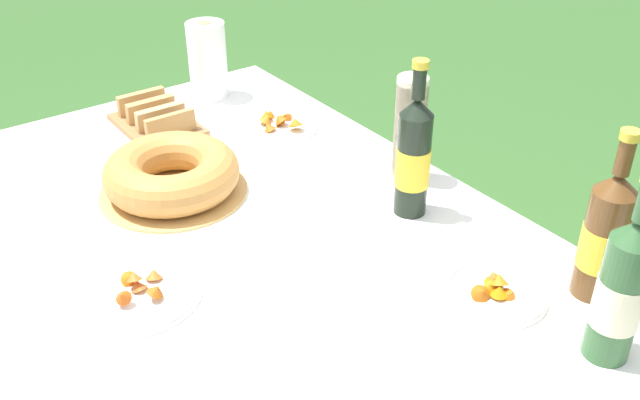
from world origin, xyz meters
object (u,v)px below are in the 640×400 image
object	(u,v)px
cider_bottle_amber	(605,236)
snack_plate_near	(138,291)
bread_board	(156,120)
cup_stack	(410,129)
bundt_cake	(172,174)
paper_towel_roll	(208,60)
snack_plate_right	(496,291)
juice_bottle_red	(413,157)
cider_bottle_green	(621,291)
snack_plate_left	(279,124)

from	to	relation	value
cider_bottle_amber	snack_plate_near	size ratio (longest dim) A/B	1.40
bread_board	cup_stack	bearing A→B (deg)	31.43
bundt_cake	paper_towel_roll	size ratio (longest dim) A/B	1.52
cup_stack	snack_plate_right	size ratio (longest dim) A/B	1.33
bundt_cake	snack_plate_right	xyz separation A→B (m)	(0.69, 0.31, -0.04)
snack_plate_near	snack_plate_right	distance (m)	0.66
paper_towel_roll	juice_bottle_red	bearing A→B (deg)	3.40
paper_towel_roll	cider_bottle_green	bearing A→B (deg)	0.61
cup_stack	snack_plate_left	bearing A→B (deg)	-165.79
cider_bottle_amber	cider_bottle_green	bearing A→B (deg)	-46.73
cider_bottle_green	bread_board	xyz separation A→B (m)	(-1.23, -0.23, -0.11)
snack_plate_near	snack_plate_left	xyz separation A→B (m)	(-0.43, 0.60, 0.00)
cider_bottle_green	snack_plate_left	xyz separation A→B (m)	(-1.03, 0.03, -0.12)
cup_stack	snack_plate_left	size ratio (longest dim) A/B	1.24
cup_stack	snack_plate_left	distance (m)	0.42
paper_towel_roll	snack_plate_near	bearing A→B (deg)	-37.02
snack_plate_near	paper_towel_roll	world-z (taller)	paper_towel_roll
cider_bottle_green	juice_bottle_red	world-z (taller)	juice_bottle_red
snack_plate_left	snack_plate_near	bearing A→B (deg)	-54.11
cider_bottle_amber	paper_towel_roll	bearing A→B (deg)	-173.76
snack_plate_left	bread_board	bearing A→B (deg)	-126.95
cider_bottle_amber	snack_plate_right	size ratio (longest dim) A/B	1.75
snack_plate_left	paper_towel_roll	distance (m)	0.32
cup_stack	paper_towel_roll	world-z (taller)	cup_stack
cider_bottle_green	paper_towel_roll	distance (m)	1.33
cider_bottle_green	bread_board	world-z (taller)	cider_bottle_green
bread_board	cider_bottle_amber	bearing A→B (deg)	17.57
cider_bottle_amber	bundt_cake	bearing A→B (deg)	-149.07
bundt_cake	snack_plate_near	xyz separation A→B (m)	(0.30, -0.22, -0.04)
juice_bottle_red	snack_plate_near	distance (m)	0.62
cider_bottle_green	snack_plate_near	distance (m)	0.84
juice_bottle_red	cider_bottle_green	bearing A→B (deg)	-3.75
cider_bottle_green	bread_board	distance (m)	1.26
cup_stack	paper_towel_roll	xyz separation A→B (m)	(-0.70, -0.14, -0.02)
cup_stack	snack_plate_near	world-z (taller)	cup_stack
cider_bottle_amber	snack_plate_left	bearing A→B (deg)	-174.34
cup_stack	snack_plate_near	bearing A→B (deg)	-87.13
cup_stack	cider_bottle_green	size ratio (longest dim) A/B	0.73
bundt_cake	snack_plate_left	size ratio (longest dim) A/B	1.64
bundt_cake	juice_bottle_red	bearing A→B (deg)	45.64
cider_bottle_amber	snack_plate_left	xyz separation A→B (m)	(-0.92, -0.09, -0.11)
cider_bottle_green	snack_plate_left	size ratio (longest dim) A/B	1.69
snack_plate_left	snack_plate_right	world-z (taller)	same
snack_plate_near	juice_bottle_red	bearing A→B (deg)	82.41
snack_plate_left	juice_bottle_red	bearing A→B (deg)	0.66
bundt_cake	bread_board	world-z (taller)	bundt_cake
bundt_cake	juice_bottle_red	world-z (taller)	juice_bottle_red
cup_stack	juice_bottle_red	world-z (taller)	juice_bottle_red
cider_bottle_amber	bread_board	distance (m)	1.18
bundt_cake	snack_plate_left	xyz separation A→B (m)	(-0.14, 0.38, -0.04)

